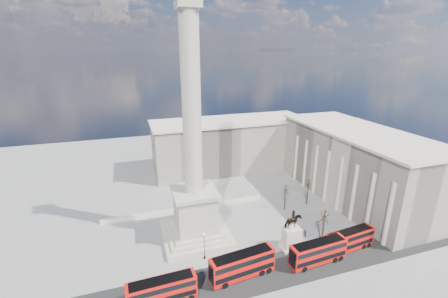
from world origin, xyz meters
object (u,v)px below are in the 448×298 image
red_bus_c (318,252)px  equestrian_statue (292,235)px  nelsons_column (194,181)px  red_bus_d (350,240)px  pedestrian_standing (305,233)px  red_bus_a (162,291)px  pedestrian_walking (266,255)px  pedestrian_crossing (285,228)px  victorian_lamp (204,244)px  red_bus_b (243,265)px

red_bus_c → equestrian_statue: size_ratio=1.31×
nelsons_column → red_bus_d: (28.16, -14.09, -10.66)m
red_bus_d → pedestrian_standing: (-6.06, 6.40, -1.40)m
red_bus_a → red_bus_c: 28.78m
red_bus_d → pedestrian_walking: red_bus_d is taller
pedestrian_standing → red_bus_d: bearing=96.8°
nelsons_column → pedestrian_standing: bearing=-19.2°
red_bus_c → pedestrian_crossing: red_bus_c is taller
red_bus_a → victorian_lamp: size_ratio=1.92×
red_bus_d → pedestrian_walking: size_ratio=6.84×
victorian_lamp → pedestrian_standing: victorian_lamp is taller
red_bus_a → pedestrian_standing: (31.06, 8.37, -1.45)m
nelsons_column → red_bus_c: bearing=-38.1°
pedestrian_standing → equestrian_statue: bearing=-9.3°
red_bus_b → pedestrian_standing: 18.43m
red_bus_d → nelsons_column: bearing=147.5°
red_bus_b → red_bus_d: red_bus_b is taller
victorian_lamp → pedestrian_walking: 12.10m
red_bus_a → red_bus_c: bearing=-1.1°
red_bus_a → pedestrian_crossing: red_bus_a is taller
nelsons_column → red_bus_d: 33.25m
nelsons_column → pedestrian_walking: 20.09m
equestrian_statue → pedestrian_crossing: (1.73, 5.65, -2.19)m
victorian_lamp → pedestrian_walking: bearing=-17.8°
victorian_lamp → pedestrian_standing: (22.21, 0.20, -2.49)m
red_bus_b → pedestrian_walking: (6.06, 3.10, -1.72)m
equestrian_statue → nelsons_column: bearing=149.5°
red_bus_a → red_bus_c: (28.78, 0.50, 0.09)m
nelsons_column → equestrian_statue: (17.30, -10.17, -9.88)m
red_bus_a → pedestrian_standing: 32.20m
nelsons_column → victorian_lamp: bearing=-90.8°
nelsons_column → pedestrian_walking: bearing=-45.9°
equestrian_statue → pedestrian_crossing: equestrian_statue is taller
red_bus_b → pedestrian_crossing: (13.94, 10.08, -1.66)m
pedestrian_standing → pedestrian_crossing: (-3.07, 3.17, -0.01)m
red_bus_c → victorian_lamp: 21.37m
pedestrian_walking → nelsons_column: bearing=133.6°
red_bus_d → pedestrian_crossing: red_bus_d is taller
nelsons_column → pedestrian_crossing: bearing=-13.4°
red_bus_b → red_bus_c: size_ratio=1.05×
red_bus_b → red_bus_c: (14.73, -0.96, -0.11)m
victorian_lamp → red_bus_c: bearing=-21.0°
pedestrian_walking → pedestrian_standing: bearing=18.7°
victorian_lamp → red_bus_a: bearing=-137.3°
victorian_lamp → nelsons_column: bearing=89.2°
pedestrian_walking → victorian_lamp: bearing=161.8°
red_bus_d → victorian_lamp: 28.96m
red_bus_d → pedestrian_walking: bearing=165.4°
red_bus_d → equestrian_statue: bearing=154.2°
equestrian_statue → red_bus_c: bearing=-64.9°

